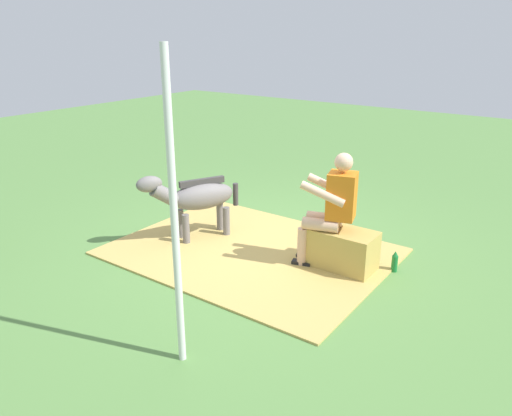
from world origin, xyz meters
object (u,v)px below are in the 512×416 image
pony_standing (196,198)px  soda_bottle (395,262)px  hay_bale (342,250)px  tent_pole_left (174,218)px  person_seated (331,205)px

pony_standing → soda_bottle: size_ratio=4.98×
hay_bale → soda_bottle: hay_bale is taller
soda_bottle → tent_pole_left: 2.92m
soda_bottle → hay_bale: bearing=28.6°
soda_bottle → tent_pole_left: bearing=71.5°
person_seated → pony_standing: 1.79m
hay_bale → person_seated: (0.16, 0.03, 0.51)m
person_seated → soda_bottle: bearing=-155.1°
hay_bale → tent_pole_left: tent_pole_left is taller
person_seated → tent_pole_left: bearing=85.5°
soda_bottle → pony_standing: bearing=13.8°
pony_standing → soda_bottle: bearing=-166.2°
hay_bale → pony_standing: 1.97m
pony_standing → tent_pole_left: (-1.58, 1.95, 0.69)m
pony_standing → hay_bale: bearing=-170.7°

